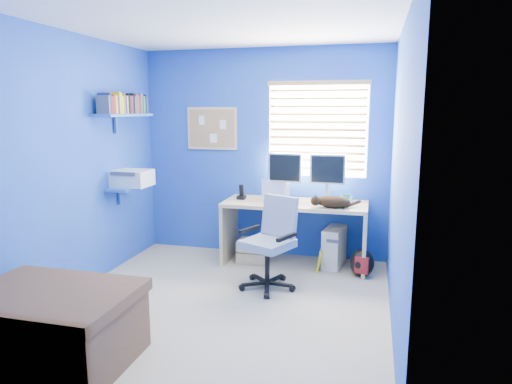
% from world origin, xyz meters
% --- Properties ---
extents(floor, '(3.00, 3.20, 0.00)m').
position_xyz_m(floor, '(0.00, 0.00, 0.00)').
color(floor, '#BAAB96').
rests_on(floor, ground).
extents(ceiling, '(3.00, 3.20, 0.00)m').
position_xyz_m(ceiling, '(0.00, 0.00, 2.50)').
color(ceiling, white).
rests_on(ceiling, wall_back).
extents(wall_back, '(3.00, 0.01, 2.50)m').
position_xyz_m(wall_back, '(0.00, 1.60, 1.25)').
color(wall_back, '#223FBB').
rests_on(wall_back, ground).
extents(wall_front, '(3.00, 0.01, 2.50)m').
position_xyz_m(wall_front, '(0.00, -1.60, 1.25)').
color(wall_front, '#223FBB').
rests_on(wall_front, ground).
extents(wall_left, '(0.01, 3.20, 2.50)m').
position_xyz_m(wall_left, '(-1.50, 0.00, 1.25)').
color(wall_left, '#223FBB').
rests_on(wall_left, ground).
extents(wall_right, '(0.01, 3.20, 2.50)m').
position_xyz_m(wall_right, '(1.50, 0.00, 1.25)').
color(wall_right, '#223FBB').
rests_on(wall_right, ground).
extents(desk, '(1.62, 0.65, 0.74)m').
position_xyz_m(desk, '(0.45, 1.26, 0.37)').
color(desk, tan).
rests_on(desk, floor).
extents(laptop, '(0.39, 0.35, 0.22)m').
position_xyz_m(laptop, '(0.23, 1.30, 0.85)').
color(laptop, silver).
rests_on(laptop, desk).
extents(monitor_left, '(0.41, 0.15, 0.54)m').
position_xyz_m(monitor_left, '(0.30, 1.43, 1.01)').
color(monitor_left, silver).
rests_on(monitor_left, desk).
extents(monitor_right, '(0.40, 0.12, 0.54)m').
position_xyz_m(monitor_right, '(0.80, 1.42, 1.01)').
color(monitor_right, silver).
rests_on(monitor_right, desk).
extents(phone, '(0.09, 0.11, 0.17)m').
position_xyz_m(phone, '(-0.19, 1.28, 0.82)').
color(phone, black).
rests_on(phone, desk).
extents(mug, '(0.10, 0.09, 0.10)m').
position_xyz_m(mug, '(1.02, 1.37, 0.79)').
color(mug, '#228B74').
rests_on(mug, desk).
extents(cd_spindle, '(0.13, 0.13, 0.07)m').
position_xyz_m(cd_spindle, '(1.02, 1.41, 0.78)').
color(cd_spindle, silver).
rests_on(cd_spindle, desk).
extents(cat, '(0.40, 0.29, 0.13)m').
position_xyz_m(cat, '(0.90, 1.06, 0.81)').
color(cat, black).
rests_on(cat, desk).
extents(tower_pc, '(0.26, 0.46, 0.45)m').
position_xyz_m(tower_pc, '(0.91, 1.32, 0.23)').
color(tower_pc, beige).
rests_on(tower_pc, floor).
extents(drawer_boxes, '(0.35, 0.28, 0.27)m').
position_xyz_m(drawer_boxes, '(-0.03, 1.23, 0.14)').
color(drawer_boxes, tan).
rests_on(drawer_boxes, floor).
extents(yellow_book, '(0.03, 0.17, 0.24)m').
position_xyz_m(yellow_book, '(0.77, 1.12, 0.12)').
color(yellow_book, yellow).
rests_on(yellow_book, floor).
extents(backpack, '(0.30, 0.25, 0.31)m').
position_xyz_m(backpack, '(1.23, 1.04, 0.15)').
color(backpack, black).
rests_on(backpack, floor).
extents(bed_corner, '(1.11, 0.79, 0.53)m').
position_xyz_m(bed_corner, '(-0.86, -1.24, 0.27)').
color(bed_corner, brown).
rests_on(bed_corner, floor).
extents(office_chair, '(0.70, 0.70, 0.92)m').
position_xyz_m(office_chair, '(0.33, 0.52, 0.34)').
color(office_chair, black).
rests_on(office_chair, floor).
extents(window_blinds, '(1.15, 0.05, 1.10)m').
position_xyz_m(window_blinds, '(0.65, 1.57, 1.55)').
color(window_blinds, white).
rests_on(window_blinds, ground).
extents(corkboard, '(0.64, 0.02, 0.52)m').
position_xyz_m(corkboard, '(-0.65, 1.58, 1.55)').
color(corkboard, tan).
rests_on(corkboard, ground).
extents(wall_shelves, '(0.42, 0.90, 1.05)m').
position_xyz_m(wall_shelves, '(-1.35, 0.75, 1.43)').
color(wall_shelves, '#3162AB').
rests_on(wall_shelves, ground).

